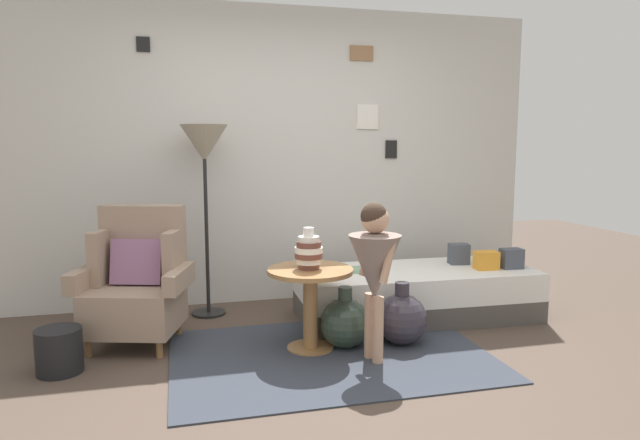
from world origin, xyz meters
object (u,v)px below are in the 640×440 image
demijohn_near (345,323)px  demijohn_far (401,319)px  daybed (416,293)px  book_on_daybed (352,270)px  person_child (375,262)px  side_table (310,292)px  magazine_basket (59,351)px  floor_lamp (204,152)px  armchair (137,282)px  vase_striped (309,252)px

demijohn_near → demijohn_far: (0.41, -0.03, 0.01)m
daybed → book_on_daybed: 0.58m
demijohn_far → person_child: bearing=-139.8°
daybed → side_table: bearing=-153.4°
magazine_basket → demijohn_near: bearing=-0.7°
person_child → floor_lamp: bearing=126.8°
person_child → book_on_daybed: bearing=82.0°
book_on_daybed → demijohn_far: (0.18, -0.60, -0.23)m
side_table → demijohn_near: bearing=-5.3°
daybed → demijohn_far: size_ratio=4.29×
person_child → demijohn_far: person_child is taller
armchair → floor_lamp: floor_lamp is taller
book_on_daybed → demijohn_near: (-0.23, -0.56, -0.24)m
vase_striped → person_child: person_child is taller
floor_lamp → demijohn_near: size_ratio=3.61×
daybed → side_table: 1.14m
floor_lamp → demijohn_near: bearing=-49.6°
floor_lamp → demijohn_near: 1.79m
side_table → person_child: bearing=-41.5°
side_table → vase_striped: 0.28m
book_on_daybed → magazine_basket: bearing=-165.4°
side_table → daybed: bearing=26.6°
vase_striped → armchair: bearing=158.3°
book_on_daybed → magazine_basket: (-2.07, -0.54, -0.28)m
demijohn_near → floor_lamp: bearing=130.4°
person_child → demijohn_far: (0.30, 0.25, -0.47)m
armchair → demijohn_near: armchair is taller
armchair → demijohn_near: 1.50m
daybed → magazine_basket: 2.66m
person_child → book_on_daybed: person_child is taller
side_table → demijohn_far: side_table is taller
side_table → floor_lamp: size_ratio=0.38×
armchair → book_on_daybed: (1.62, 0.09, -0.02)m
vase_striped → demijohn_near: bearing=-4.4°
side_table → person_child: person_child is taller
armchair → person_child: person_child is taller
demijohn_near → magazine_basket: size_ratio=1.54×
armchair → person_child: bearing=-26.8°
demijohn_near → vase_striped: bearing=175.6°
armchair → daybed: size_ratio=0.50×
person_child → magazine_basket: (-1.95, 0.31, -0.52)m
vase_striped → book_on_daybed: (0.48, 0.54, -0.27)m
armchair → demijohn_far: (1.80, -0.51, -0.25)m
armchair → side_table: 1.24m
person_child → armchair: bearing=153.2°
side_table → floor_lamp: bearing=122.2°
daybed → floor_lamp: bearing=163.0°
side_table → demijohn_far: bearing=-5.0°
daybed → book_on_daybed: bearing=176.2°
demijohn_near → armchair: bearing=161.3°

